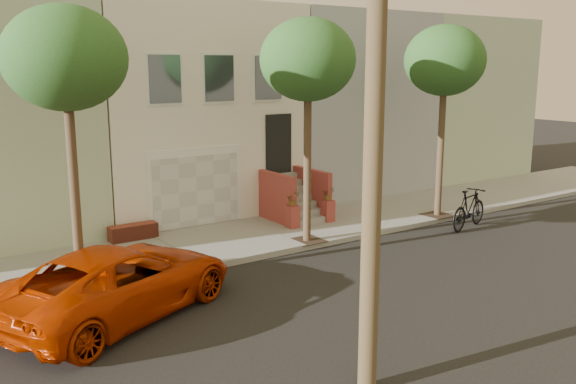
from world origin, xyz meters
TOP-DOWN VIEW (x-y plane):
  - ground at (0.00, 0.00)m, footprint 90.00×90.00m
  - sidewalk at (0.00, 5.35)m, footprint 40.00×3.70m
  - house_row at (0.00, 11.19)m, footprint 33.10×11.70m
  - tree_left at (-5.50, 3.90)m, footprint 2.70×2.57m
  - tree_mid at (1.00, 3.90)m, footprint 2.70×2.57m
  - tree_right at (6.50, 3.90)m, footprint 2.70×2.57m
  - pickup_truck at (-5.24, 2.02)m, footprint 5.92×4.47m
  - motorcycle at (6.41, 2.51)m, footprint 2.24×1.11m

SIDE VIEW (x-z plane):
  - ground at x=0.00m, z-range 0.00..0.00m
  - sidewalk at x=0.00m, z-range 0.00..0.15m
  - motorcycle at x=6.41m, z-range 0.00..1.30m
  - pickup_truck at x=-5.24m, z-range 0.00..1.49m
  - house_row at x=0.00m, z-range 0.14..7.14m
  - tree_left at x=-5.50m, z-range 2.11..8.41m
  - tree_mid at x=1.00m, z-range 2.11..8.41m
  - tree_right at x=6.50m, z-range 2.11..8.41m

